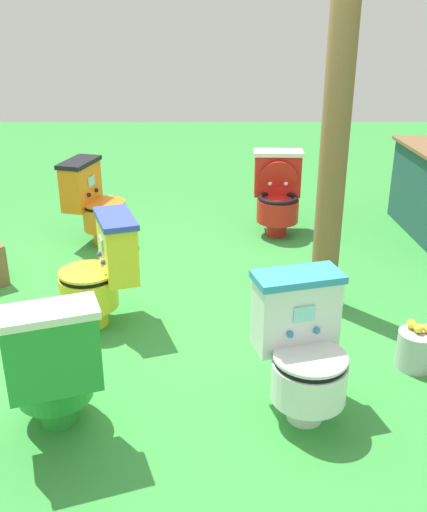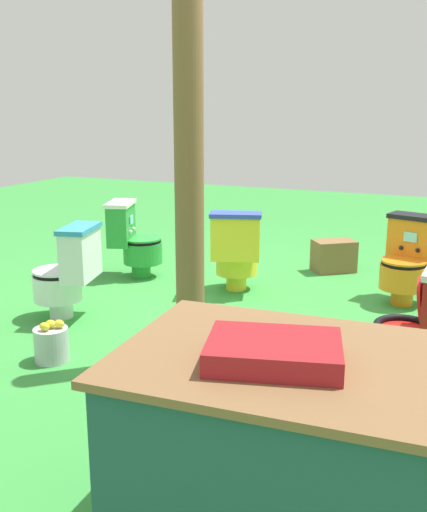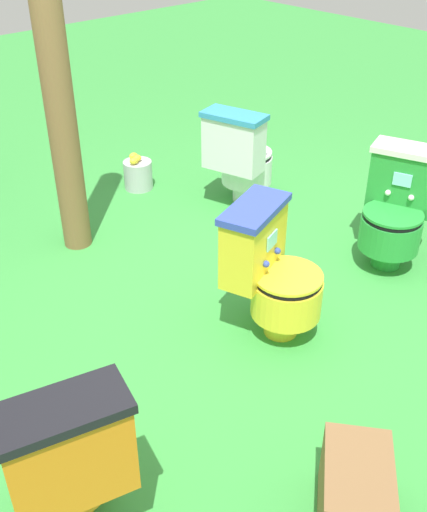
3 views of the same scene
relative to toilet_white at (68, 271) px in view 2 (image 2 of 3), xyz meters
The scene contains 10 objects.
ground 1.32m from the toilet_white, 140.49° to the right, with size 14.00×14.00×0.00m, color green.
toilet_white is the anchor object (origin of this frame).
toilet_green 1.20m from the toilet_white, 82.62° to the right, with size 0.60×0.54×0.73m.
toilet_orange 2.74m from the toilet_white, 147.86° to the right, with size 0.52×0.58×0.73m.
toilet_yellow 1.47m from the toilet_white, 128.55° to the right, with size 0.54×0.60×0.73m.
toilet_red 2.59m from the toilet_white, behind, with size 0.51×0.44×0.73m.
vendor_table 2.98m from the toilet_white, 144.52° to the left, with size 1.51×0.95×0.85m.
wooden_post 1.46m from the toilet_white, 165.10° to the left, with size 0.18×0.18×2.26m, color brown.
small_crate 2.67m from the toilet_white, 125.45° to the right, with size 0.40×0.25×0.31m, color brown.
lemon_bucket 0.86m from the toilet_white, 119.31° to the left, with size 0.22×0.22×0.28m.
Camera 2 is at (-1.86, 4.40, 1.60)m, focal length 42.42 mm.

